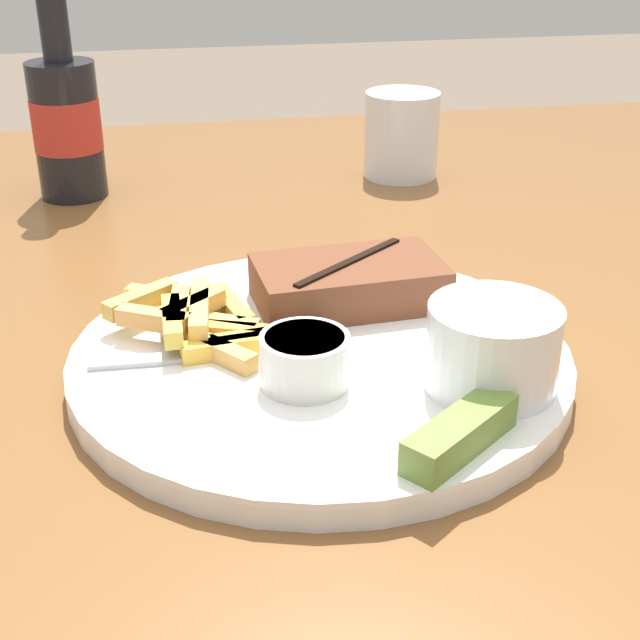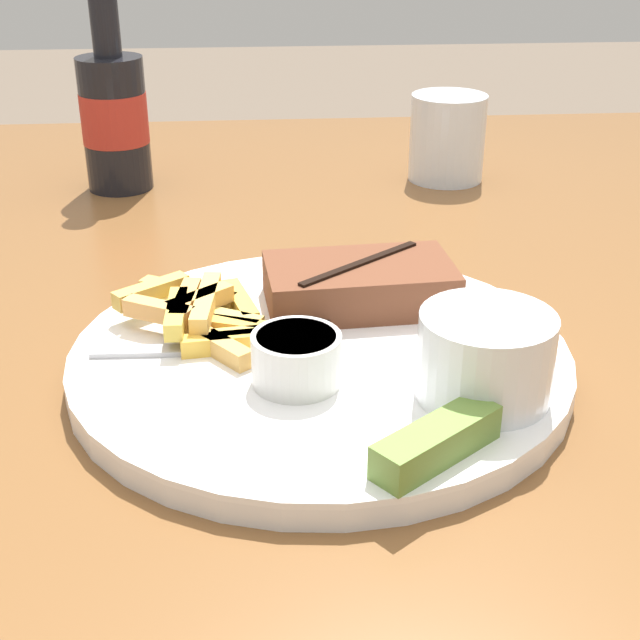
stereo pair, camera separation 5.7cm
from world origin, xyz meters
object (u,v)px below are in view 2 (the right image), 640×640
at_px(coleslaw_cup, 486,352).
at_px(beer_bottle, 114,115).
at_px(dipping_sauce_cup, 296,357).
at_px(fork_utensil, 187,348).
at_px(drinking_glass, 447,138).
at_px(knife_utensil, 317,314).
at_px(pickle_spear, 437,442).
at_px(steak_portion, 360,284).
at_px(dinner_plate, 320,360).

bearing_deg(coleslaw_cup, beer_bottle, 119.61).
xyz_separation_m(coleslaw_cup, beer_bottle, (-0.27, 0.47, 0.03)).
distance_m(coleslaw_cup, dipping_sauce_cup, 0.11).
bearing_deg(fork_utensil, coleslaw_cup, -19.77).
distance_m(dipping_sauce_cup, drinking_glass, 0.49).
bearing_deg(knife_utensil, coleslaw_cup, -139.31).
xyz_separation_m(fork_utensil, beer_bottle, (-0.09, 0.40, 0.06)).
xyz_separation_m(dipping_sauce_cup, drinking_glass, (0.18, 0.45, 0.01)).
distance_m(pickle_spear, fork_utensil, 0.19).
bearing_deg(knife_utensil, beer_bottle, 28.38).
bearing_deg(beer_bottle, steak_portion, -58.30).
xyz_separation_m(steak_portion, fork_utensil, (-0.12, -0.06, -0.01)).
height_order(steak_portion, dipping_sauce_cup, steak_portion).
bearing_deg(fork_utensil, pickle_spear, -41.59).
bearing_deg(drinking_glass, steak_portion, -111.26).
distance_m(fork_utensil, knife_utensil, 0.10).
height_order(steak_portion, coleslaw_cup, coleslaw_cup).
bearing_deg(knife_utensil, dinner_plate, -179.54).
bearing_deg(pickle_spear, drinking_glass, 77.78).
relative_size(dinner_plate, steak_portion, 2.38).
distance_m(steak_portion, pickle_spear, 0.19).
xyz_separation_m(steak_portion, pickle_spear, (0.02, -0.19, -0.01)).
xyz_separation_m(dinner_plate, pickle_spear, (0.05, -0.13, 0.02)).
bearing_deg(beer_bottle, dipping_sauce_cup, -70.31).
distance_m(pickle_spear, drinking_glass, 0.55).
bearing_deg(drinking_glass, dinner_plate, -112.27).
height_order(dinner_plate, drinking_glass, drinking_glass).
height_order(dinner_plate, beer_bottle, beer_bottle).
bearing_deg(beer_bottle, knife_utensil, -63.60).
bearing_deg(fork_utensil, dinner_plate, 0.00).
height_order(fork_utensil, beer_bottle, beer_bottle).
bearing_deg(pickle_spear, steak_portion, 95.43).
height_order(pickle_spear, fork_utensil, pickle_spear).
bearing_deg(steak_portion, dipping_sauce_cup, -115.41).
relative_size(dinner_plate, knife_utensil, 1.96).
distance_m(coleslaw_cup, fork_utensil, 0.19).
height_order(coleslaw_cup, drinking_glass, drinking_glass).
height_order(dipping_sauce_cup, beer_bottle, beer_bottle).
bearing_deg(steak_portion, knife_utensil, -149.10).
bearing_deg(drinking_glass, beer_bottle, -179.42).
relative_size(coleslaw_cup, dipping_sauce_cup, 1.45).
distance_m(coleslaw_cup, pickle_spear, 0.07).
distance_m(dipping_sauce_cup, pickle_spear, 0.11).
distance_m(steak_portion, knife_utensil, 0.04).
xyz_separation_m(steak_portion, dipping_sauce_cup, (-0.05, -0.11, 0.00)).
bearing_deg(steak_portion, coleslaw_cup, -66.27).
xyz_separation_m(dinner_plate, beer_bottle, (-0.18, 0.41, 0.07)).
relative_size(pickle_spear, fork_utensil, 0.57).
distance_m(dinner_plate, steak_portion, 0.08).
bearing_deg(fork_utensil, steak_portion, 28.77).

